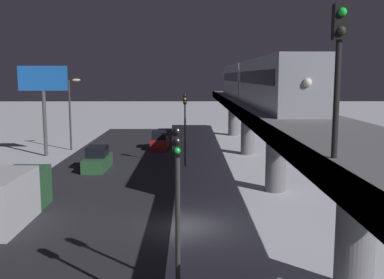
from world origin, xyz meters
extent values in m
plane|color=silver|center=(0.00, 0.00, 0.00)|extent=(240.00, 240.00, 0.00)
cube|color=#28282D|center=(5.78, 0.00, 0.00)|extent=(11.00, 88.95, 0.01)
cube|color=slate|center=(-6.65, 0.00, 5.32)|extent=(5.00, 88.95, 0.80)
cube|color=#38383D|center=(-4.27, 0.00, 5.32)|extent=(0.24, 87.17, 0.80)
cylinder|color=slate|center=(-6.65, -37.06, 2.46)|extent=(1.40, 1.40, 4.92)
cylinder|color=slate|center=(-6.65, -22.24, 2.46)|extent=(1.40, 1.40, 4.92)
cylinder|color=slate|center=(-6.65, -7.41, 2.46)|extent=(1.40, 1.40, 4.92)
cylinder|color=slate|center=(-6.65, 7.41, 2.46)|extent=(1.40, 1.40, 4.92)
cube|color=#999EA8|center=(-6.65, -8.94, 7.42)|extent=(2.90, 18.00, 3.40)
cube|color=black|center=(-6.65, -8.94, 7.82)|extent=(2.94, 16.20, 0.90)
cube|color=#999EA8|center=(-6.65, -27.54, 7.42)|extent=(2.90, 18.00, 3.40)
cube|color=black|center=(-6.65, -27.54, 7.82)|extent=(2.94, 16.20, 0.90)
sphere|color=white|center=(-6.65, 0.11, 7.59)|extent=(0.44, 0.44, 0.44)
cylinder|color=black|center=(-4.56, 11.01, 7.32)|extent=(0.16, 0.16, 3.20)
cube|color=black|center=(-4.56, 11.01, 9.27)|extent=(0.36, 0.28, 0.90)
sphere|color=#19F23F|center=(-4.56, 11.17, 9.50)|extent=(0.22, 0.22, 0.22)
sphere|color=#333333|center=(-4.56, 11.17, 9.04)|extent=(0.22, 0.22, 0.22)
cube|color=#A51E1E|center=(2.58, -25.93, 0.55)|extent=(1.80, 4.30, 1.10)
cube|color=black|center=(2.58, -25.93, 1.54)|extent=(1.58, 2.06, 0.87)
cube|color=#2D6038|center=(7.18, -14.89, 0.55)|extent=(1.80, 4.73, 1.10)
cube|color=black|center=(7.18, -14.89, 1.54)|extent=(1.58, 2.27, 0.87)
cube|color=#2D6038|center=(9.18, -3.88, 1.20)|extent=(2.30, 2.20, 2.40)
cube|color=silver|center=(9.18, -0.08, 1.40)|extent=(2.40, 5.00, 2.80)
cylinder|color=#2D2D2D|center=(-0.32, 9.23, 2.75)|extent=(0.16, 0.16, 5.50)
cube|color=black|center=(-0.32, 9.23, 5.95)|extent=(0.32, 0.32, 0.90)
sphere|color=black|center=(-0.32, 9.41, 6.25)|extent=(0.20, 0.20, 0.20)
sphere|color=black|center=(-0.32, 9.41, 5.95)|extent=(0.20, 0.20, 0.20)
sphere|color=#19E53F|center=(-0.32, 9.41, 5.65)|extent=(0.20, 0.20, 0.20)
cylinder|color=#2D2D2D|center=(-0.32, -16.14, 2.75)|extent=(0.16, 0.16, 5.50)
cube|color=black|center=(-0.32, -16.14, 5.95)|extent=(0.32, 0.32, 0.90)
sphere|color=black|center=(-0.32, -15.96, 6.25)|extent=(0.20, 0.20, 0.20)
sphere|color=yellow|center=(-0.32, -15.96, 5.95)|extent=(0.20, 0.20, 0.20)
sphere|color=black|center=(-0.32, -15.96, 5.65)|extent=(0.20, 0.20, 0.20)
cylinder|color=#4C4C51|center=(13.63, -21.38, 3.25)|extent=(0.36, 0.36, 6.50)
cube|color=blue|center=(13.63, -21.38, 7.70)|extent=(4.80, 0.30, 2.40)
cylinder|color=#38383D|center=(12.08, -25.00, 3.75)|extent=(0.20, 0.20, 7.50)
ellipsoid|color=#F4E5B2|center=(11.28, -25.00, 7.50)|extent=(0.90, 0.44, 0.30)
camera|label=1|loc=(-0.69, 22.76, 7.88)|focal=41.83mm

